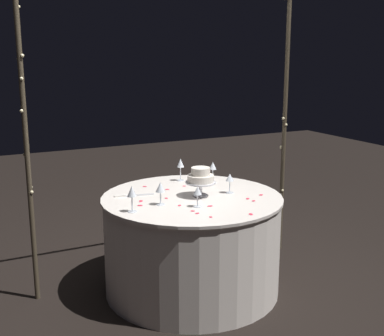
{
  "coord_description": "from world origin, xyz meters",
  "views": [
    {
      "loc": [
        -1.55,
        -3.11,
        1.73
      ],
      "look_at": [
        0.0,
        0.0,
        0.93
      ],
      "focal_mm": 46.66,
      "sensor_mm": 36.0,
      "label": 1
    }
  ],
  "objects_px": {
    "main_table": "(192,243)",
    "cake_knife": "(132,195)",
    "wine_glass_5": "(132,193)",
    "wine_glass_0": "(180,164)",
    "tiered_cake": "(201,178)",
    "wine_glass_1": "(230,179)",
    "wine_glass_3": "(198,192)",
    "wine_glass_2": "(160,188)",
    "wine_glass_4": "(213,167)",
    "decorative_arch": "(171,92)"
  },
  "relations": [
    {
      "from": "main_table",
      "to": "cake_knife",
      "type": "distance_m",
      "value": 0.57
    },
    {
      "from": "main_table",
      "to": "wine_glass_5",
      "type": "relative_size",
      "value": 7.48
    },
    {
      "from": "wine_glass_0",
      "to": "wine_glass_5",
      "type": "distance_m",
      "value": 0.87
    },
    {
      "from": "tiered_cake",
      "to": "wine_glass_1",
      "type": "height_order",
      "value": "tiered_cake"
    },
    {
      "from": "tiered_cake",
      "to": "wine_glass_5",
      "type": "distance_m",
      "value": 0.58
    },
    {
      "from": "wine_glass_1",
      "to": "wine_glass_3",
      "type": "xyz_separation_m",
      "value": [
        -0.37,
        -0.2,
        -0.0
      ]
    },
    {
      "from": "tiered_cake",
      "to": "wine_glass_2",
      "type": "bearing_deg",
      "value": -169.16
    },
    {
      "from": "wine_glass_1",
      "to": "cake_knife",
      "type": "relative_size",
      "value": 0.51
    },
    {
      "from": "wine_glass_4",
      "to": "cake_knife",
      "type": "distance_m",
      "value": 0.73
    },
    {
      "from": "cake_knife",
      "to": "main_table",
      "type": "bearing_deg",
      "value": -27.57
    },
    {
      "from": "tiered_cake",
      "to": "wine_glass_2",
      "type": "relative_size",
      "value": 1.37
    },
    {
      "from": "wine_glass_0",
      "to": "wine_glass_1",
      "type": "bearing_deg",
      "value": -71.26
    },
    {
      "from": "wine_glass_5",
      "to": "decorative_arch",
      "type": "bearing_deg",
      "value": 45.25
    },
    {
      "from": "wine_glass_0",
      "to": "wine_glass_2",
      "type": "bearing_deg",
      "value": -126.8
    },
    {
      "from": "decorative_arch",
      "to": "main_table",
      "type": "xyz_separation_m",
      "value": [
        0.0,
        -0.36,
        -1.09
      ]
    },
    {
      "from": "decorative_arch",
      "to": "tiered_cake",
      "type": "relative_size",
      "value": 9.98
    },
    {
      "from": "wine_glass_2",
      "to": "cake_knife",
      "type": "xyz_separation_m",
      "value": [
        -0.1,
        0.29,
        -0.11
      ]
    },
    {
      "from": "decorative_arch",
      "to": "wine_glass_2",
      "type": "height_order",
      "value": "decorative_arch"
    },
    {
      "from": "wine_glass_3",
      "to": "wine_glass_5",
      "type": "height_order",
      "value": "wine_glass_5"
    },
    {
      "from": "tiered_cake",
      "to": "wine_glass_5",
      "type": "xyz_separation_m",
      "value": [
        -0.57,
        -0.13,
        -0.01
      ]
    },
    {
      "from": "main_table",
      "to": "wine_glass_4",
      "type": "xyz_separation_m",
      "value": [
        0.33,
        0.28,
        0.49
      ]
    },
    {
      "from": "main_table",
      "to": "tiered_cake",
      "type": "relative_size",
      "value": 5.97
    },
    {
      "from": "wine_glass_0",
      "to": "wine_glass_3",
      "type": "bearing_deg",
      "value": -106.06
    },
    {
      "from": "wine_glass_0",
      "to": "cake_knife",
      "type": "xyz_separation_m",
      "value": [
        -0.51,
        -0.25,
        -0.13
      ]
    },
    {
      "from": "wine_glass_1",
      "to": "wine_glass_2",
      "type": "xyz_separation_m",
      "value": [
        -0.57,
        -0.05,
        0.01
      ]
    },
    {
      "from": "decorative_arch",
      "to": "wine_glass_0",
      "type": "height_order",
      "value": "decorative_arch"
    },
    {
      "from": "decorative_arch",
      "to": "tiered_cake",
      "type": "xyz_separation_m",
      "value": [
        0.06,
        -0.39,
        -0.59
      ]
    },
    {
      "from": "wine_glass_0",
      "to": "wine_glass_5",
      "type": "height_order",
      "value": "wine_glass_0"
    },
    {
      "from": "decorative_arch",
      "to": "wine_glass_3",
      "type": "xyz_separation_m",
      "value": [
        -0.08,
        -0.61,
        -0.62
      ]
    },
    {
      "from": "tiered_cake",
      "to": "wine_glass_0",
      "type": "bearing_deg",
      "value": 82.39
    },
    {
      "from": "decorative_arch",
      "to": "wine_glass_4",
      "type": "bearing_deg",
      "value": -13.72
    },
    {
      "from": "main_table",
      "to": "wine_glass_5",
      "type": "height_order",
      "value": "wine_glass_5"
    },
    {
      "from": "tiered_cake",
      "to": "wine_glass_0",
      "type": "distance_m",
      "value": 0.48
    },
    {
      "from": "wine_glass_2",
      "to": "main_table",
      "type": "bearing_deg",
      "value": 17.65
    },
    {
      "from": "wine_glass_1",
      "to": "wine_glass_0",
      "type": "bearing_deg",
      "value": 108.74
    },
    {
      "from": "decorative_arch",
      "to": "main_table",
      "type": "relative_size",
      "value": 1.67
    },
    {
      "from": "decorative_arch",
      "to": "wine_glass_3",
      "type": "height_order",
      "value": "decorative_arch"
    },
    {
      "from": "decorative_arch",
      "to": "tiered_cake",
      "type": "bearing_deg",
      "value": -81.5
    },
    {
      "from": "cake_knife",
      "to": "tiered_cake",
      "type": "bearing_deg",
      "value": -27.13
    },
    {
      "from": "decorative_arch",
      "to": "main_table",
      "type": "height_order",
      "value": "decorative_arch"
    },
    {
      "from": "wine_glass_2",
      "to": "wine_glass_4",
      "type": "relative_size",
      "value": 0.95
    },
    {
      "from": "tiered_cake",
      "to": "cake_knife",
      "type": "relative_size",
      "value": 0.75
    },
    {
      "from": "wine_glass_3",
      "to": "cake_knife",
      "type": "distance_m",
      "value": 0.55
    },
    {
      "from": "wine_glass_5",
      "to": "wine_glass_4",
      "type": "bearing_deg",
      "value": 27.47
    },
    {
      "from": "wine_glass_0",
      "to": "wine_glass_1",
      "type": "height_order",
      "value": "wine_glass_0"
    },
    {
      "from": "wine_glass_1",
      "to": "decorative_arch",
      "type": "bearing_deg",
      "value": 125.48
    },
    {
      "from": "wine_glass_3",
      "to": "cake_knife",
      "type": "bearing_deg",
      "value": 124.57
    },
    {
      "from": "decorative_arch",
      "to": "wine_glass_4",
      "type": "xyz_separation_m",
      "value": [
        0.33,
        -0.08,
        -0.6
      ]
    },
    {
      "from": "wine_glass_1",
      "to": "cake_knife",
      "type": "xyz_separation_m",
      "value": [
        -0.68,
        0.25,
        -0.11
      ]
    },
    {
      "from": "wine_glass_0",
      "to": "wine_glass_5",
      "type": "relative_size",
      "value": 1.04
    }
  ]
}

